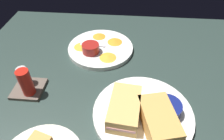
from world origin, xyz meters
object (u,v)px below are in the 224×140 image
Objects in this scene: plate_sandwich_main at (143,113)px; ramekin_dark_sauce at (167,108)px; sandwich_half_near at (125,108)px; sandwich_half_far at (159,120)px; spoon_by_dark_ramekin at (144,107)px; spoon_by_gravy_ramekin at (87,45)px; condiment_caddy at (26,83)px; plate_chips_companion at (101,48)px; ramekin_light_gravy at (91,48)px.

ramekin_dark_sauce is at bearing -86.75° from plate_sandwich_main.
sandwich_half_near and sandwich_half_far have the same top height.
sandwich_half_far reaches higher than spoon_by_dark_ramekin.
spoon_by_gravy_ramekin is at bearing 35.97° from sandwich_half_far.
sandwich_half_near reaches higher than spoon_by_gravy_ramekin.
spoon_by_dark_ramekin is 34.50cm from spoon_by_gravy_ramekin.
plate_sandwich_main is 1.94× the size of sandwich_half_near.
condiment_caddy is at bearing 82.74° from spoon_by_dark_ramekin.
plate_chips_companion is at bearing 29.94° from spoon_by_dark_ramekin.
sandwich_half_far reaches higher than plate_chips_companion.
sandwich_half_near is at bearing 115.33° from spoon_by_dark_ramekin.
ramekin_dark_sauce is at bearing -32.28° from sandwich_half_far.
spoon_by_gravy_ramekin is (30.11, 15.37, -2.04)cm from sandwich_half_near.
condiment_caddy is at bearing 76.60° from sandwich_half_near.
condiment_caddy reaches higher than spoon_by_dark_ramekin.
spoon_by_dark_ramekin is 1.00× the size of spoon_by_gravy_ramekin.
plate_chips_companion is 2.58× the size of condiment_caddy.
sandwich_half_far is 1.46× the size of spoon_by_dark_ramekin.
plate_chips_companion is at bearing -93.90° from spoon_by_gravy_ramekin.
ramekin_light_gravy reaches higher than plate_sandwich_main.
plate_sandwich_main is 31.11cm from ramekin_light_gravy.
ramekin_dark_sauce reaches higher than spoon_by_dark_ramekin.
sandwich_half_far is 40.60cm from spoon_by_gravy_ramekin.
sandwich_half_far reaches higher than plate_sandwich_main.
sandwich_half_near is at bearing -152.95° from ramekin_light_gravy.
spoon_by_dark_ramekin is 34.98cm from condiment_caddy.
spoon_by_gravy_ramekin is at bearing 42.67° from ramekin_dark_sauce.
spoon_by_dark_ramekin is (5.26, 3.05, -2.04)cm from sandwich_half_far.
ramekin_light_gravy is 24.89cm from condiment_caddy.
ramekin_dark_sauce is 5.95cm from spoon_by_dark_ramekin.
sandwich_half_far is 4.93cm from ramekin_dark_sauce.
ramekin_light_gravy is (-3.67, 3.06, 2.57)cm from plate_chips_companion.
ramekin_dark_sauce is 40.71cm from condiment_caddy.
spoon_by_gravy_ramekin is 1.05× the size of condiment_caddy.
sandwich_half_near is 29.30cm from ramekin_light_gravy.
ramekin_dark_sauce is 39.03cm from spoon_by_gravy_ramekin.
spoon_by_gravy_ramekin is (27.55, 20.77, 0.00)cm from spoon_by_dark_ramekin.
ramekin_light_gravy is at bearing 37.10° from sandwich_half_far.
condiment_caddy reaches higher than sandwich_half_near.
condiment_caddy is (-22.79, 19.00, 2.61)cm from plate_chips_companion.
condiment_caddy is (9.68, 37.72, -0.59)cm from sandwich_half_far.
ramekin_light_gravy is (24.66, 24.39, -0.05)cm from ramekin_dark_sauce.
sandwich_half_far is at bearing -142.90° from ramekin_light_gravy.
spoon_by_dark_ramekin is 1.60× the size of ramekin_light_gravy.
sandwich_half_near reaches higher than ramekin_light_gravy.
ramekin_dark_sauce is at bearing -82.63° from sandwich_half_near.
plate_chips_companion is (29.76, 10.27, -3.20)cm from sandwich_half_near.
spoon_by_gravy_ramekin is 27.03cm from condiment_caddy.
spoon_by_dark_ramekin is at bearing -150.06° from plate_chips_companion.
spoon_by_gravy_ramekin is at bearing 27.04° from sandwich_half_near.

